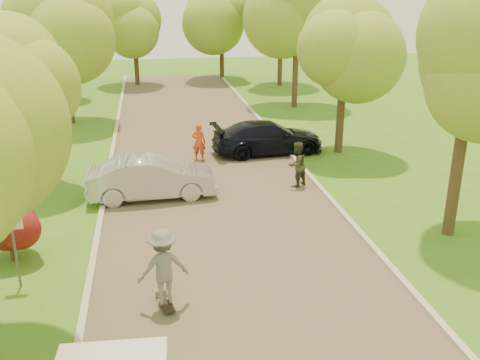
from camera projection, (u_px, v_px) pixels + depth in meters
road at (221, 211)px, 18.51m from camera, size 8.00×60.00×0.01m
curb_left at (101, 217)px, 17.84m from camera, size 0.18×60.00×0.12m
curb_right at (333, 202)px, 19.14m from camera, size 0.18×60.00×0.12m
street_sign at (12, 231)px, 13.34m from camera, size 0.55×0.06×2.17m
red_shrub at (8, 225)px, 14.80m from camera, size 1.70×1.70×1.95m
tree_l_midb at (20, 66)px, 19.55m from camera, size 4.30×4.20×6.62m
tree_l_far at (65, 23)px, 28.58m from camera, size 4.92×4.80×7.79m
tree_r_midb at (349, 45)px, 23.46m from camera, size 4.51×4.40×7.01m
tree_r_far at (301, 12)px, 32.49m from camera, size 5.33×5.20×8.34m
tree_bg_a at (44, 18)px, 35.65m from camera, size 5.12×5.00×7.72m
tree_bg_b at (284, 11)px, 40.16m from camera, size 5.12×5.00×7.95m
tree_bg_c at (136, 19)px, 40.42m from camera, size 4.92×4.80×7.33m
tree_bg_d at (224, 13)px, 43.30m from camera, size 5.12×5.00×7.72m
silver_sedan at (152, 178)px, 19.44m from camera, size 4.74×1.83×1.54m
dark_sedan at (268, 137)px, 24.69m from camera, size 5.32×2.53×1.50m
longboard at (165, 302)px, 12.97m from camera, size 0.47×1.02×0.11m
skateboarder at (163, 267)px, 12.63m from camera, size 1.36×0.95×1.92m
person_striped at (199, 142)px, 23.62m from camera, size 0.70×0.56×1.68m
person_olive at (297, 165)px, 20.48m from camera, size 1.10×1.05×1.78m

